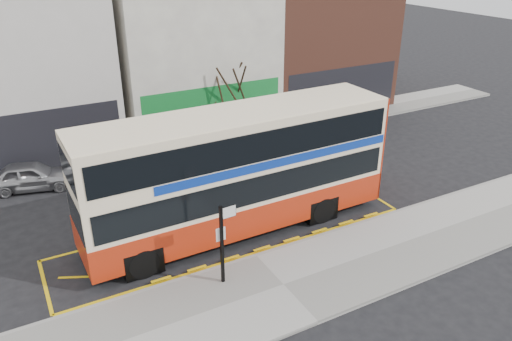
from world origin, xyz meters
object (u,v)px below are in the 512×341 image
street_tree_right (230,75)px  car_grey (125,159)px  car_silver (31,176)px  car_white (277,131)px  bus_stop_post (223,237)px  double_decker_bus (239,170)px

street_tree_right → car_grey: bearing=-165.5°
car_silver → car_white: (13.01, -0.29, 0.00)m
bus_stop_post → car_silver: bus_stop_post is taller
street_tree_right → car_white: bearing=-35.9°
bus_stop_post → car_white: bus_stop_post is taller
car_grey → double_decker_bus: bearing=-154.1°
bus_stop_post → car_white: size_ratio=0.63×
double_decker_bus → bus_stop_post: double_decker_bus is taller
car_silver → car_grey: car_grey is taller
double_decker_bus → bus_stop_post: (-2.09, -3.02, -0.67)m
car_grey → street_tree_right: size_ratio=0.84×
bus_stop_post → car_silver: 11.74m
double_decker_bus → car_silver: (-6.92, 7.61, -1.90)m
car_silver → double_decker_bus: bearing=-122.9°
double_decker_bus → street_tree_right: street_tree_right is taller
double_decker_bus → street_tree_right: bearing=65.4°
car_grey → car_white: car_grey is taller
double_decker_bus → car_silver: size_ratio=3.14×
street_tree_right → double_decker_bus: bearing=-113.8°
bus_stop_post → car_grey: 10.29m
car_grey → car_white: (8.76, 0.13, -0.10)m
bus_stop_post → street_tree_right: (6.01, 11.91, 1.90)m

